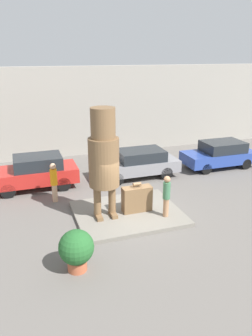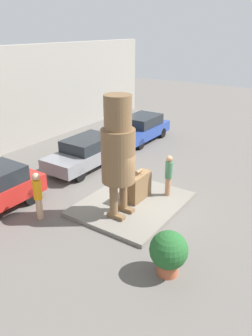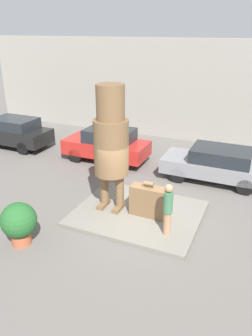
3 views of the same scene
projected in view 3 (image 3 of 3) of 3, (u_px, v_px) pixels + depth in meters
The scene contains 11 objects.
ground_plane at pixel (138, 215), 11.54m from camera, with size 60.00×60.00×0.00m, color #605B56.
pedestal at pixel (138, 214), 11.51m from camera, with size 4.28×3.53×0.15m.
building_backdrop at pixel (201, 92), 18.15m from camera, with size 28.00×0.60×5.58m.
statue_figure at pixel (111, 140), 10.80m from camera, with size 1.17×1.17×4.34m.
giant_suitcase at pixel (148, 201), 11.09m from camera, with size 1.22×0.47×1.26m.
tourist at pixel (168, 207), 9.90m from camera, with size 0.29×0.29×1.71m.
parked_car_black at pixel (13, 132), 17.89m from camera, with size 4.26×1.78×1.61m.
parked_car_red at pixel (107, 144), 15.94m from camera, with size 4.11×1.79×1.64m.
parked_car_grey at pixel (216, 164), 13.84m from camera, with size 4.40×1.82×1.49m.
planter_pot at pixel (19, 222), 9.78m from camera, with size 1.09×1.09×1.35m.
worker_hivis at pixel (101, 157), 14.06m from camera, with size 0.31×0.31×1.81m.
Camera 3 is at (3.66, -9.24, 6.10)m, focal length 35.00 mm.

